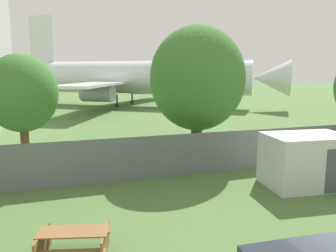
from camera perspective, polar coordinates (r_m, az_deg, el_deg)
The scene contains 6 objects.
perimeter_fence at distance 16.28m, azimuth 3.37°, elevation -4.97°, with size 56.07×0.07×2.09m.
airplane at distance 49.34m, azimuth -6.25°, elevation 8.35°, with size 39.52×31.73×13.73m.
portable_cabin at distance 15.95m, azimuth 22.95°, elevation -5.55°, with size 3.81×2.70×2.35m.
picnic_bench_near_cabin at distance 9.97m, azimuth -16.09°, elevation -18.56°, with size 2.20×1.82×0.76m.
tree_left_of_cabin at distance 16.33m, azimuth -24.15°, elevation 5.13°, with size 3.23×3.23×5.91m.
tree_behind_benches at distance 19.04m, azimuth 5.13°, elevation 8.21°, with size 5.46×5.46×7.71m.
Camera 1 is at (-5.66, -4.51, 5.10)m, focal length 35.00 mm.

